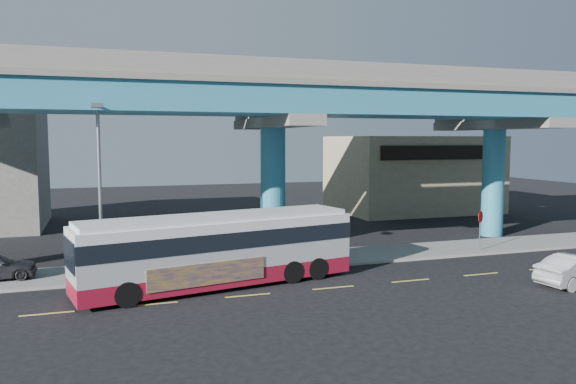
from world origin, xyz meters
name	(u,v)px	position (x,y,z in m)	size (l,w,h in m)	color
ground	(331,286)	(0.00, 0.00, 0.00)	(120.00, 120.00, 0.00)	black
sidewalk	(292,260)	(0.00, 5.50, 0.07)	(70.00, 4.00, 0.15)	gray
lane_markings	(333,288)	(0.00, -0.30, 0.01)	(58.00, 0.12, 0.01)	#D8C64C
viaduct	(272,99)	(0.00, 9.11, 9.14)	(52.00, 12.40, 11.70)	teal
building_beige	(412,174)	(18.00, 22.98, 3.51)	(14.00, 10.23, 7.00)	tan
transit_bus	(219,247)	(-4.86, 1.65, 1.81)	(13.13, 5.27, 3.30)	maroon
street_lamp	(99,167)	(-9.92, 3.42, 5.48)	(0.50, 2.66, 8.26)	gray
stop_sign	(480,222)	(11.32, 4.18, 1.84)	(0.62, 0.40, 2.37)	gray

